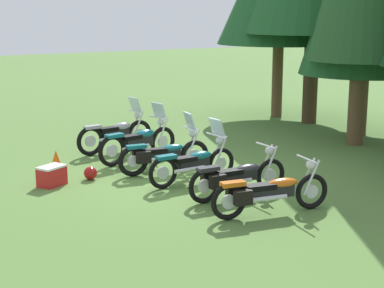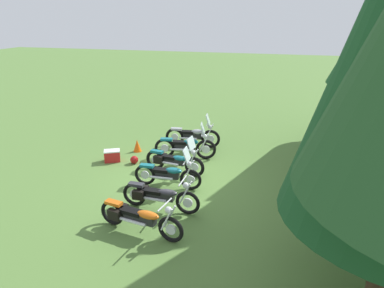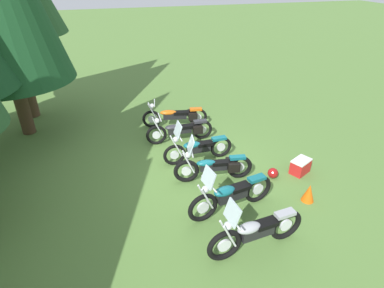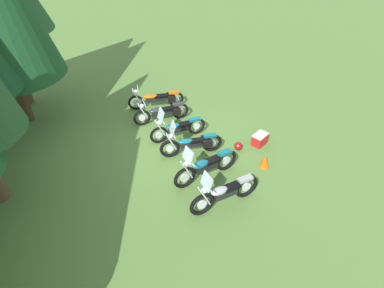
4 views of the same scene
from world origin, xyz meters
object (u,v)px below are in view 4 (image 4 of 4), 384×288
motorcycle_0 (224,193)px  motorcycle_2 (192,143)px  motorcycle_1 (205,166)px  motorcycle_5 (157,99)px  motorcycle_4 (163,112)px  dropped_helmet (238,146)px  picnic_cooler (260,139)px  motorcycle_3 (177,128)px  traffic_cone (265,161)px

motorcycle_0 → motorcycle_2: (2.55, -0.00, -0.04)m
motorcycle_1 → motorcycle_5: bearing=-98.4°
motorcycle_2 → motorcycle_4: motorcycle_2 is taller
motorcycle_2 → dropped_helmet: 1.69m
motorcycle_2 → picnic_cooler: (-0.35, -2.49, -0.23)m
motorcycle_3 → dropped_helmet: bearing=139.9°
motorcycle_2 → motorcycle_5: 3.53m
motorcycle_5 → traffic_cone: (-5.02, -2.23, -0.19)m
motorcycle_5 → motorcycle_2: bearing=103.7°
motorcycle_0 → motorcycle_3: bearing=-93.7°
motorcycle_1 → motorcycle_0: bearing=81.8°
motorcycle_2 → traffic_cone: 2.51m
motorcycle_0 → motorcycle_1: (1.23, 0.05, 0.01)m
motorcycle_3 → dropped_helmet: (-1.41, -1.80, -0.31)m
traffic_cone → motorcycle_5: bearing=24.0°
motorcycle_1 → dropped_helmet: bearing=-160.8°
motorcycle_2 → traffic_cone: size_ratio=4.54×
dropped_helmet → motorcycle_4: bearing=35.7°
motorcycle_5 → motorcycle_0: bearing=102.1°
motorcycle_3 → picnic_cooler: 3.03m
motorcycle_3 → traffic_cone: size_ratio=4.51×
motorcycle_5 → dropped_helmet: bearing=125.5°
traffic_cone → dropped_helmet: (1.14, 0.37, -0.09)m
picnic_cooler → motorcycle_1: bearing=110.7°
motorcycle_4 → motorcycle_0: bearing=95.6°
motorcycle_0 → motorcycle_4: size_ratio=0.99×
motorcycle_2 → motorcycle_1: bearing=96.0°
motorcycle_2 → dropped_helmet: size_ratio=7.44×
motorcycle_2 → motorcycle_4: bearing=-73.5°
motorcycle_3 → motorcycle_4: bearing=-84.8°
motorcycle_0 → traffic_cone: bearing=-158.8°
motorcycle_1 → motorcycle_3: motorcycle_1 is taller
picnic_cooler → motorcycle_0: bearing=131.3°
picnic_cooler → motorcycle_2: bearing=81.9°
motorcycle_2 → picnic_cooler: size_ratio=3.20×
motorcycle_4 → traffic_cone: bearing=122.8°
motorcycle_3 → motorcycle_4: 1.33m
motorcycle_2 → traffic_cone: bearing=151.4°
motorcycle_0 → traffic_cone: (1.05, -2.00, -0.25)m
motorcycle_4 → picnic_cooler: bearing=137.8°
motorcycle_3 → picnic_cooler: motorcycle_3 is taller
traffic_cone → motorcycle_2: bearing=53.1°
motorcycle_0 → motorcycle_3: size_ratio=1.03×
motorcycle_0 → motorcycle_3: (3.60, 0.17, -0.03)m
motorcycle_2 → dropped_helmet: motorcycle_2 is taller
motorcycle_3 → motorcycle_4: motorcycle_3 is taller
motorcycle_0 → motorcycle_2: bearing=-96.5°
motorcycle_0 → motorcycle_1: bearing=-94.1°
motorcycle_2 → picnic_cooler: 2.53m
picnic_cooler → dropped_helmet: size_ratio=2.32×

